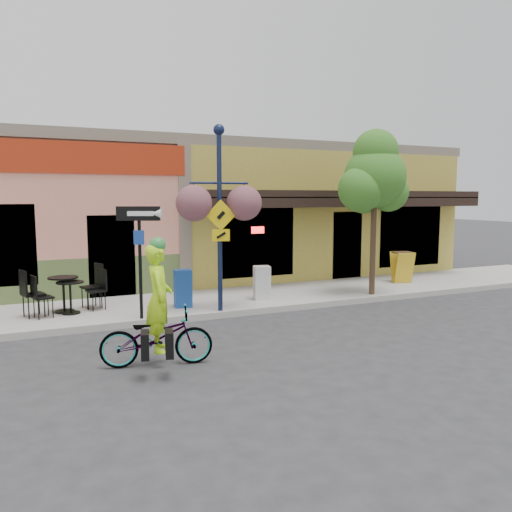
{
  "coord_description": "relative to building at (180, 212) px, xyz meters",
  "views": [
    {
      "loc": [
        -4.91,
        -10.0,
        2.76
      ],
      "look_at": [
        -0.16,
        0.5,
        1.4
      ],
      "focal_mm": 35.0,
      "sensor_mm": 36.0,
      "label": 1
    }
  ],
  "objects": [
    {
      "name": "cafe_set_right",
      "position": [
        -4.17,
        -5.74,
        -1.62
      ],
      "size": [
        1.76,
        1.22,
        0.96
      ],
      "primitive_type": null,
      "rotation": [
        0.0,
        0.0,
        0.29
      ],
      "color": "black",
      "rests_on": "sidewalk"
    },
    {
      "name": "ground",
      "position": [
        0.0,
        -7.5,
        -2.25
      ],
      "size": [
        90.0,
        90.0,
        0.0
      ],
      "primitive_type": "plane",
      "color": "#2D2D30",
      "rests_on": "ground"
    },
    {
      "name": "one_way_sign",
      "position": [
        -2.81,
        -6.85,
        -0.89
      ],
      "size": [
        0.93,
        0.55,
        2.42
      ],
      "primitive_type": null,
      "rotation": [
        0.0,
        0.0,
        -0.41
      ],
      "color": "black",
      "rests_on": "sidewalk"
    },
    {
      "name": "street_tree",
      "position": [
        3.44,
        -6.67,
        0.12
      ],
      "size": [
        2.25,
        2.25,
        4.44
      ],
      "primitive_type": null,
      "rotation": [
        0.0,
        0.0,
        0.37
      ],
      "color": "#3D7A26",
      "rests_on": "sidewalk"
    },
    {
      "name": "newspaper_box_grey",
      "position": [
        0.43,
        -6.08,
        -1.67
      ],
      "size": [
        0.47,
        0.45,
        0.86
      ],
      "primitive_type": null,
      "rotation": [
        0.0,
        0.0,
        -0.23
      ],
      "color": "silver",
      "rests_on": "sidewalk"
    },
    {
      "name": "sandwich_board",
      "position": [
        5.41,
        -5.7,
        -1.62
      ],
      "size": [
        0.65,
        0.53,
        0.96
      ],
      "primitive_type": null,
      "rotation": [
        0.0,
        0.0,
        -0.21
      ],
      "color": "gold",
      "rests_on": "sidewalk"
    },
    {
      "name": "sidewalk",
      "position": [
        0.0,
        -5.5,
        -2.17
      ],
      "size": [
        24.0,
        3.0,
        0.15
      ],
      "primitive_type": "cube",
      "color": "#9E9B93",
      "rests_on": "ground"
    },
    {
      "name": "building",
      "position": [
        0.0,
        0.0,
        0.0
      ],
      "size": [
        18.2,
        8.2,
        4.5
      ],
      "primitive_type": null,
      "color": "#E48B70",
      "rests_on": "ground"
    },
    {
      "name": "lamp_post",
      "position": [
        -0.99,
        -6.84,
        0.02
      ],
      "size": [
        1.4,
        0.68,
        4.24
      ],
      "primitive_type": null,
      "rotation": [
        0.0,
        0.0,
        -0.1
      ],
      "color": "#131C3C",
      "rests_on": "sidewalk"
    },
    {
      "name": "curb",
      "position": [
        0.0,
        -6.95,
        -2.17
      ],
      "size": [
        24.0,
        0.12,
        0.15
      ],
      "primitive_type": "cube",
      "color": "#A8A59E",
      "rests_on": "ground"
    },
    {
      "name": "bicycle",
      "position": [
        -3.11,
        -9.58,
        -1.77
      ],
      "size": [
        1.92,
        1.01,
        0.96
      ],
      "primitive_type": "imported",
      "rotation": [
        0.0,
        0.0,
        1.36
      ],
      "color": "maroon",
      "rests_on": "ground"
    },
    {
      "name": "cyclist_rider",
      "position": [
        -3.06,
        -9.58,
        -1.37
      ],
      "size": [
        0.55,
        0.72,
        1.77
      ],
      "primitive_type": "imported",
      "rotation": [
        0.0,
        0.0,
        1.36
      ],
      "color": "#BCFF1A",
      "rests_on": "ground"
    },
    {
      "name": "newspaper_box_blue",
      "position": [
        -1.67,
        -6.1,
        -1.65
      ],
      "size": [
        0.45,
        0.41,
        0.9
      ],
      "primitive_type": null,
      "rotation": [
        0.0,
        0.0,
        -0.13
      ],
      "color": "navy",
      "rests_on": "sidewalk"
    },
    {
      "name": "cafe_set_left",
      "position": [
        -4.3,
        -5.51,
        -1.57
      ],
      "size": [
        1.96,
        1.39,
        1.06
      ],
      "primitive_type": null,
      "rotation": [
        0.0,
        0.0,
        0.32
      ],
      "color": "black",
      "rests_on": "sidewalk"
    }
  ]
}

